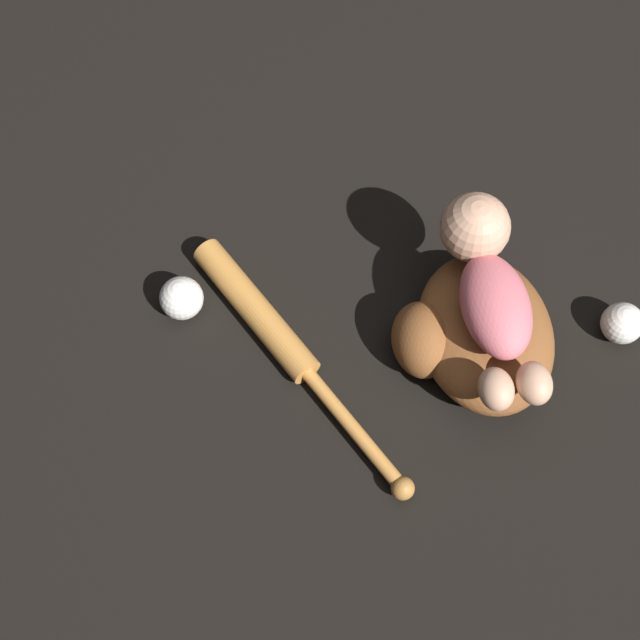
% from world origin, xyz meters
% --- Properties ---
extents(ground_plane, '(6.00, 6.00, 0.00)m').
position_xyz_m(ground_plane, '(0.00, 0.00, 0.00)').
color(ground_plane, black).
extents(baseball_glove, '(0.33, 0.31, 0.10)m').
position_xyz_m(baseball_glove, '(0.05, -0.03, 0.05)').
color(baseball_glove, brown).
rests_on(baseball_glove, ground).
extents(baby_figure, '(0.34, 0.20, 0.11)m').
position_xyz_m(baby_figure, '(0.09, -0.03, 0.15)').
color(baby_figure, '#D16670').
rests_on(baby_figure, baseball_glove).
extents(baseball_bat, '(0.38, 0.42, 0.05)m').
position_xyz_m(baseball_bat, '(0.00, 0.28, 0.03)').
color(baseball_bat, '#C6843D').
rests_on(baseball_bat, ground).
extents(baseball, '(0.07, 0.07, 0.07)m').
position_xyz_m(baseball, '(0.03, 0.44, 0.04)').
color(baseball, white).
rests_on(baseball, ground).
extents(baseball_spare, '(0.07, 0.07, 0.07)m').
position_xyz_m(baseball_spare, '(0.12, -0.26, 0.03)').
color(baseball_spare, white).
rests_on(baseball_spare, ground).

